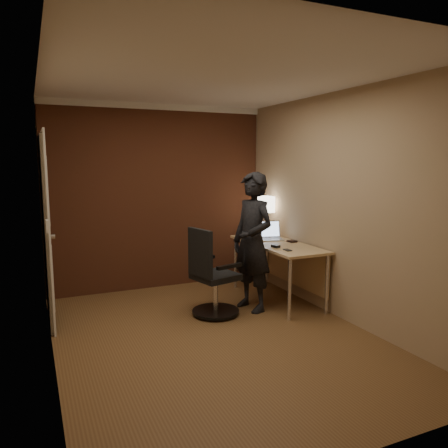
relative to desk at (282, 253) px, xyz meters
The scene contains 9 objects.
room 1.87m from the desk, 153.29° to the left, with size 4.00×4.00×4.00m.
desk is the anchor object (origin of this frame).
desk_lamp 0.83m from the desk, 82.50° to the left, with size 0.22×0.22×0.54m.
laptop 0.35m from the desk, 95.10° to the left, with size 0.38×0.33×0.23m.
mouse 0.36m from the desk, 135.41° to the right, with size 0.06×0.10×0.03m, color black.
phone 0.50m from the desk, 114.69° to the right, with size 0.06×0.12×0.01m, color black.
wallet 0.19m from the desk, ahead, with size 0.09×0.11×0.02m, color black.
office_chair 1.09m from the desk, 168.99° to the right, with size 0.55×0.61×0.99m.
person 0.59m from the desk, 160.06° to the right, with size 0.59×0.39×1.62m, color black.
Camera 1 is at (-1.62, -3.85, 1.75)m, focal length 35.00 mm.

